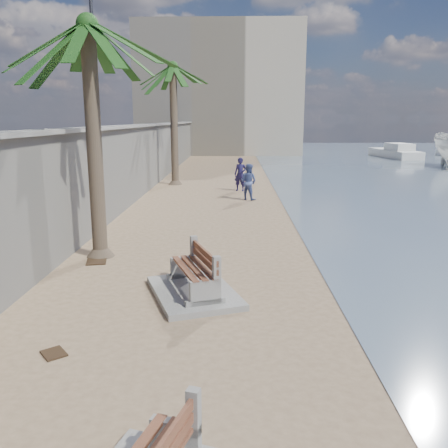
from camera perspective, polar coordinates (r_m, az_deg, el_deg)
name	(u,v)px	position (r m, az deg, el deg)	size (l,w,h in m)	color
ground_plane	(252,445)	(6.37, 3.38, -24.96)	(140.00, 140.00, 0.00)	#96795C
seawall	(141,160)	(25.63, -9.98, 7.57)	(0.45, 70.00, 3.50)	gray
wall_cap	(139,125)	(25.55, -10.13, 11.59)	(0.80, 70.00, 0.12)	gray
end_building	(220,92)	(57.17, -0.49, 15.64)	(18.00, 12.00, 14.00)	#B7AA93
bench_far	(194,276)	(10.63, -3.66, -6.29)	(2.44, 2.91, 1.04)	gray
palm_mid	(87,27)	(13.84, -16.11, 21.77)	(5.00, 5.00, 7.19)	brown
palm_back	(173,68)	(28.89, -6.18, 18.14)	(5.00, 5.00, 7.74)	brown
streetlight	(93,36)	(17.95, -15.52, 20.96)	(0.28, 0.28, 5.12)	#2D2D33
person_a	(240,172)	(26.11, 1.99, 6.29)	(0.76, 0.51, 2.10)	#1A163D
person_b	(248,180)	(23.20, 2.96, 5.32)	(0.94, 0.73, 1.95)	#44548E
yacht_far	(394,154)	(52.25, 19.82, 7.91)	(8.18, 2.29, 1.50)	silver
debris_c	(97,261)	(13.66, -15.09, -4.35)	(0.66, 0.53, 0.03)	#382616
debris_d	(54,353)	(8.76, -19.79, -14.43)	(0.43, 0.34, 0.03)	#382616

